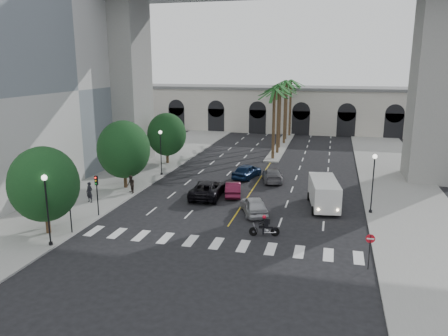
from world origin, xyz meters
TOP-DOWN VIEW (x-y plane):
  - ground at (0.00, 0.00)m, footprint 140.00×140.00m
  - sidewalk_left at (-15.00, 15.00)m, footprint 8.00×100.00m
  - sidewalk_right at (15.00, 15.00)m, footprint 8.00×100.00m
  - median at (0.00, 38.00)m, footprint 2.00×24.00m
  - building_left at (-27.00, 12.00)m, footprint 16.50×32.50m
  - pier_building at (0.00, 55.00)m, footprint 71.00×10.50m
  - bridge at (3.42, 22.00)m, footprint 75.00×13.00m
  - palm_a at (0.00, 28.00)m, footprint 3.20×3.20m
  - palm_b at (0.10, 32.00)m, footprint 3.20×3.20m
  - palm_c at (-0.20, 36.00)m, footprint 3.20×3.20m
  - palm_d at (0.15, 40.00)m, footprint 3.20×3.20m
  - palm_e at (-0.10, 44.00)m, footprint 3.20×3.20m
  - palm_f at (0.20, 48.00)m, footprint 3.20×3.20m
  - street_tree_near at (-13.00, -3.00)m, footprint 5.20×5.20m
  - street_tree_mid at (-13.00, 10.00)m, footprint 5.44×5.44m
  - street_tree_far at (-13.00, 22.00)m, footprint 5.04×5.04m
  - lamp_post_left_near at (-11.40, -5.00)m, footprint 0.40×0.40m
  - lamp_post_left_far at (-11.40, 16.00)m, footprint 0.40×0.40m
  - lamp_post_right at (11.40, 8.00)m, footprint 0.40×0.40m
  - traffic_signal_near at (-11.30, -2.50)m, footprint 0.25×0.18m
  - traffic_signal_far at (-11.30, 1.50)m, footprint 0.25×0.18m
  - motorcycle_rider at (3.23, 0.80)m, footprint 2.31×0.73m
  - car_a at (1.50, 5.52)m, footprint 3.42×4.96m
  - car_b at (-1.50, 10.42)m, footprint 2.37×4.52m
  - car_c at (-3.84, 9.29)m, footprint 3.12×6.14m
  - car_d at (1.50, 16.76)m, footprint 3.16×5.35m
  - car_e at (-1.50, 17.44)m, footprint 3.08×5.17m
  - cargo_van at (7.34, 8.70)m, footprint 3.17×6.34m
  - pedestrian_a at (-13.94, 4.56)m, footprint 0.79×0.60m
  - pedestrian_b at (-11.50, 8.22)m, footprint 1.11×1.11m
  - do_not_enter_sign at (10.50, -3.10)m, footprint 0.59×0.05m

SIDE VIEW (x-z plane):
  - ground at x=0.00m, z-range 0.00..0.00m
  - sidewalk_left at x=-15.00m, z-range 0.00..0.15m
  - sidewalk_right at x=15.00m, z-range 0.00..0.15m
  - median at x=0.00m, z-range 0.00..0.20m
  - car_b at x=-1.50m, z-range 0.00..1.42m
  - car_d at x=1.50m, z-range 0.00..1.45m
  - motorcycle_rider at x=3.23m, z-range -0.08..1.60m
  - car_a at x=1.50m, z-range 0.00..1.57m
  - car_e at x=-1.50m, z-range 0.00..1.65m
  - car_c at x=-3.84m, z-range 0.00..1.66m
  - pedestrian_b at x=-11.50m, z-range 0.15..1.97m
  - pedestrian_a at x=-13.94m, z-range 0.15..2.08m
  - cargo_van at x=7.34m, z-range 0.15..2.73m
  - do_not_enter_sign at x=10.50m, z-range 0.54..2.93m
  - traffic_signal_near at x=-11.30m, z-range 0.69..4.34m
  - traffic_signal_far at x=-11.30m, z-range 0.69..4.34m
  - lamp_post_left_near at x=-11.40m, z-range 0.55..5.90m
  - lamp_post_left_far at x=-11.40m, z-range 0.55..5.90m
  - lamp_post_right at x=11.40m, z-range 0.55..5.90m
  - street_tree_far at x=-13.00m, z-range 0.56..7.24m
  - street_tree_near at x=-13.00m, z-range 0.58..7.47m
  - street_tree_mid at x=-13.00m, z-range 0.61..7.81m
  - pier_building at x=0.00m, z-range 0.02..8.52m
  - palm_c at x=-0.20m, z-range 3.86..13.96m
  - palm_a at x=0.00m, z-range 3.95..14.25m
  - palm_e at x=-0.10m, z-range 3.99..14.39m
  - palm_b at x=0.10m, z-range 4.07..14.67m
  - palm_f at x=0.20m, z-range 4.11..14.81m
  - palm_d at x=0.15m, z-range 4.20..15.10m
  - building_left at x=-27.00m, z-range 0.01..20.61m
  - bridge at x=3.42m, z-range 5.51..31.51m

